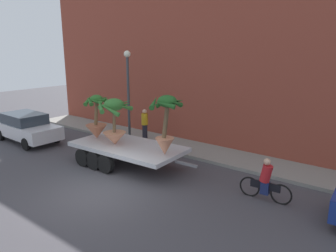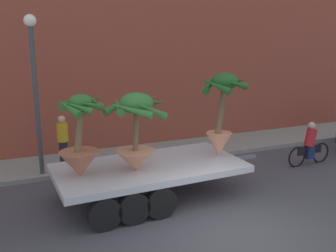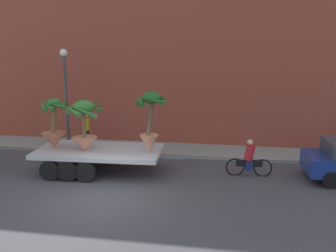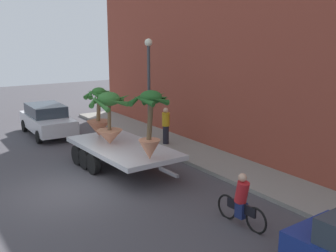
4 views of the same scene
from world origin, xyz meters
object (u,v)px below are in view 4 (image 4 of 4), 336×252
(cyclist, at_px, (241,202))
(street_lamp, at_px, (149,77))
(trailing_car, at_px, (47,119))
(pedestrian_near_gate, at_px, (166,125))
(potted_palm_front, at_px, (109,117))
(flatbed_trailer, at_px, (120,149))
(potted_palm_rear, at_px, (99,116))
(potted_palm_middle, at_px, (150,123))

(cyclist, height_order, street_lamp, street_lamp)
(trailing_car, relative_size, pedestrian_near_gate, 2.61)
(potted_palm_front, relative_size, trailing_car, 0.46)
(potted_palm_front, relative_size, street_lamp, 0.42)
(cyclist, relative_size, street_lamp, 0.38)
(flatbed_trailer, xyz_separation_m, street_lamp, (-2.37, 2.76, 2.47))
(potted_palm_rear, bearing_deg, potted_palm_middle, 1.41)
(potted_palm_front, distance_m, cyclist, 6.72)
(cyclist, distance_m, street_lamp, 9.29)
(potted_palm_middle, bearing_deg, pedestrian_near_gate, 141.17)
(cyclist, xyz_separation_m, street_lamp, (-8.65, 2.20, 2.56))
(potted_palm_middle, xyz_separation_m, street_lamp, (-4.77, 2.79, 0.95))
(flatbed_trailer, height_order, potted_palm_middle, potted_palm_middle)
(flatbed_trailer, height_order, potted_palm_front, potted_palm_front)
(flatbed_trailer, bearing_deg, potted_palm_middle, -0.67)
(potted_palm_rear, height_order, cyclist, potted_palm_rear)
(cyclist, bearing_deg, pedestrian_near_gate, 161.47)
(flatbed_trailer, relative_size, street_lamp, 1.27)
(street_lamp, bearing_deg, trailing_car, -142.91)
(potted_palm_front, relative_size, cyclist, 1.11)
(pedestrian_near_gate, bearing_deg, potted_palm_front, -68.37)
(cyclist, height_order, trailing_car, trailing_car)
(potted_palm_rear, height_order, trailing_car, potted_palm_rear)
(street_lamp, bearing_deg, flatbed_trailer, -49.29)
(potted_palm_rear, xyz_separation_m, potted_palm_middle, (4.02, 0.10, 0.46))
(potted_palm_middle, height_order, street_lamp, street_lamp)
(potted_palm_rear, bearing_deg, flatbed_trailer, 4.47)
(potted_palm_rear, xyz_separation_m, street_lamp, (-0.75, 2.88, 1.41))
(potted_palm_front, bearing_deg, street_lamp, 124.98)
(flatbed_trailer, height_order, trailing_car, trailing_car)
(potted_palm_front, xyz_separation_m, cyclist, (6.52, 0.86, -1.38))
(potted_palm_rear, distance_m, pedestrian_near_gate, 3.43)
(potted_palm_front, distance_m, street_lamp, 3.91)
(potted_palm_rear, relative_size, trailing_car, 0.46)
(flatbed_trailer, height_order, potted_palm_rear, potted_palm_rear)
(potted_palm_rear, xyz_separation_m, potted_palm_front, (1.39, -0.17, 0.22))
(cyclist, bearing_deg, street_lamp, 165.74)
(potted_palm_rear, relative_size, potted_palm_middle, 0.86)
(cyclist, bearing_deg, potted_palm_middle, -171.43)
(flatbed_trailer, xyz_separation_m, potted_palm_middle, (2.39, -0.03, 1.52))
(potted_palm_middle, relative_size, pedestrian_near_gate, 1.41)
(potted_palm_rear, bearing_deg, cyclist, 4.95)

